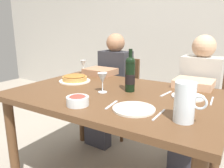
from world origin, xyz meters
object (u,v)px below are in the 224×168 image
(wine_glass_left_diner, at_px, (83,64))
(dining_table, at_px, (115,105))
(dinner_plate_left_setting, at_px, (134,109))
(chair_left, at_px, (121,90))
(wine_bottle, at_px, (130,74))
(baked_tart, at_px, (75,78))
(diner_right, at_px, (196,99))
(water_pitcher, at_px, (185,105))
(salad_bowl, at_px, (78,100))
(chair_right, at_px, (200,104))
(dinner_plate_right_setting, at_px, (188,97))
(wine_glass_right_diner, at_px, (102,79))
(diner_left, at_px, (110,85))

(wine_glass_left_diner, bearing_deg, dining_table, -32.40)
(dinner_plate_left_setting, relative_size, chair_left, 0.28)
(wine_bottle, bearing_deg, baked_tart, 177.97)
(chair_left, xyz_separation_m, diner_right, (0.90, -0.25, 0.12))
(chair_left, bearing_deg, baked_tart, 90.13)
(baked_tart, relative_size, diner_right, 0.23)
(water_pitcher, relative_size, dinner_plate_left_setting, 0.82)
(water_pitcher, distance_m, salad_bowl, 0.62)
(dining_table, height_order, chair_right, chair_right)
(dinner_plate_right_setting, bearing_deg, chair_left, 142.00)
(salad_bowl, distance_m, wine_glass_right_diner, 0.32)
(dinner_plate_right_setting, relative_size, chair_left, 0.25)
(water_pitcher, bearing_deg, wine_glass_right_diner, 161.24)
(dining_table, height_order, chair_left, chair_left)
(dinner_plate_right_setting, height_order, diner_right, diner_right)
(dinner_plate_left_setting, bearing_deg, salad_bowl, -161.66)
(wine_bottle, xyz_separation_m, diner_left, (-0.53, 0.55, -0.27))
(dinner_plate_left_setting, height_order, diner_left, diner_left)
(wine_glass_right_diner, xyz_separation_m, chair_left, (-0.36, 0.92, -0.36))
(dining_table, bearing_deg, salad_bowl, -99.01)
(baked_tart, bearing_deg, salad_bowl, -47.45)
(dining_table, xyz_separation_m, chair_left, (-0.45, 0.88, -0.17))
(wine_glass_right_diner, bearing_deg, water_pitcher, -18.76)
(wine_bottle, distance_m, diner_left, 0.81)
(chair_left, height_order, diner_left, diner_left)
(wine_bottle, distance_m, wine_glass_right_diner, 0.20)
(dining_table, relative_size, diner_left, 1.29)
(dining_table, distance_m, wine_glass_left_diner, 0.74)
(wine_glass_right_diner, distance_m, diner_right, 0.89)
(chair_left, distance_m, diner_left, 0.26)
(wine_glass_left_diner, bearing_deg, salad_bowl, -53.31)
(wine_glass_left_diner, bearing_deg, dinner_plate_right_setting, -11.90)
(wine_bottle, relative_size, diner_right, 0.27)
(salad_bowl, relative_size, chair_left, 0.16)
(baked_tart, xyz_separation_m, chair_right, (0.93, 0.76, -0.29))
(chair_left, height_order, diner_right, diner_right)
(wine_glass_left_diner, bearing_deg, water_pitcher, -29.07)
(chair_left, bearing_deg, chair_right, -178.59)
(salad_bowl, relative_size, chair_right, 0.16)
(salad_bowl, bearing_deg, baked_tart, 132.55)
(dining_table, bearing_deg, chair_right, 62.37)
(wine_glass_left_diner, distance_m, chair_left, 0.63)
(dining_table, height_order, dinner_plate_left_setting, dinner_plate_left_setting)
(dinner_plate_left_setting, relative_size, diner_right, 0.21)
(dining_table, relative_size, chair_left, 1.72)
(water_pitcher, xyz_separation_m, chair_right, (-0.10, 1.12, -0.35))
(dining_table, xyz_separation_m, diner_right, (0.45, 0.62, -0.05))
(chair_left, xyz_separation_m, chair_right, (0.90, -0.02, 0.00))
(baked_tart, bearing_deg, chair_right, 39.15)
(salad_bowl, relative_size, wine_glass_right_diner, 0.94)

